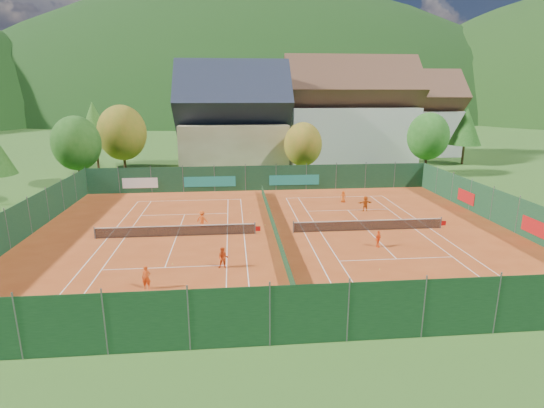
{
  "coord_description": "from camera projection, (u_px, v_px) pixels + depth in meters",
  "views": [
    {
      "loc": [
        -3.36,
        -33.24,
        11.35
      ],
      "look_at": [
        0.0,
        2.0,
        2.0
      ],
      "focal_mm": 28.0,
      "sensor_mm": 36.0,
      "label": 1
    }
  ],
  "objects": [
    {
      "name": "ground",
      "position": [
        274.0,
        234.0,
        35.2
      ],
      "size": [
        600.0,
        600.0,
        0.0
      ],
      "primitive_type": "plane",
      "color": "#2B551A",
      "rests_on": "ground"
    },
    {
      "name": "clay_pad",
      "position": [
        274.0,
        233.0,
        35.2
      ],
      "size": [
        40.0,
        32.0,
        0.01
      ],
      "primitive_type": "cube",
      "color": "#A44018",
      "rests_on": "ground"
    },
    {
      "name": "court_markings_left",
      "position": [
        177.0,
        236.0,
        34.46
      ],
      "size": [
        11.03,
        23.83,
        0.0
      ],
      "color": "white",
      "rests_on": "ground"
    },
    {
      "name": "court_markings_right",
      "position": [
        368.0,
        230.0,
        35.93
      ],
      "size": [
        11.03,
        23.83,
        0.0
      ],
      "color": "white",
      "rests_on": "ground"
    },
    {
      "name": "tennis_net_left",
      "position": [
        178.0,
        230.0,
        34.35
      ],
      "size": [
        13.3,
        0.1,
        1.02
      ],
      "color": "#59595B",
      "rests_on": "ground"
    },
    {
      "name": "tennis_net_right",
      "position": [
        370.0,
        225.0,
        35.82
      ],
      "size": [
        13.3,
        0.1,
        1.02
      ],
      "color": "#59595B",
      "rests_on": "ground"
    },
    {
      "name": "court_divider",
      "position": [
        274.0,
        228.0,
        35.07
      ],
      "size": [
        0.03,
        28.8,
        1.0
      ],
      "color": "#13341B",
      "rests_on": "ground"
    },
    {
      "name": "fence_north",
      "position": [
        257.0,
        178.0,
        50.17
      ],
      "size": [
        40.0,
        0.1,
        3.0
      ],
      "color": "#163C24",
      "rests_on": "ground"
    },
    {
      "name": "fence_south",
      "position": [
        309.0,
        314.0,
        19.41
      ],
      "size": [
        40.0,
        0.04,
        3.0
      ],
      "color": "#14371A",
      "rests_on": "ground"
    },
    {
      "name": "fence_west",
      "position": [
        19.0,
        223.0,
        32.98
      ],
      "size": [
        0.04,
        32.0,
        3.0
      ],
      "color": "#153920",
      "rests_on": "ground"
    },
    {
      "name": "fence_east",
      "position": [
        504.0,
        210.0,
        36.71
      ],
      "size": [
        0.09,
        32.0,
        3.0
      ],
      "color": "#153B20",
      "rests_on": "ground"
    },
    {
      "name": "chalet",
      "position": [
        234.0,
        126.0,
        62.11
      ],
      "size": [
        16.2,
        12.0,
        16.0
      ],
      "color": "#CABB8E",
      "rests_on": "ground"
    },
    {
      "name": "hotel_block_a",
      "position": [
        349.0,
        117.0,
        69.43
      ],
      "size": [
        21.6,
        11.0,
        17.25
      ],
      "color": "silver",
      "rests_on": "ground"
    },
    {
      "name": "hotel_block_b",
      "position": [
        411.0,
        119.0,
        78.61
      ],
      "size": [
        17.28,
        10.0,
        15.5
      ],
      "color": "silver",
      "rests_on": "ground"
    },
    {
      "name": "tree_west_front",
      "position": [
        76.0,
        143.0,
        51.05
      ],
      "size": [
        5.72,
        5.72,
        8.69
      ],
      "color": "#422817",
      "rests_on": "ground"
    },
    {
      "name": "tree_west_mid",
      "position": [
        122.0,
        133.0,
        57.02
      ],
      "size": [
        6.44,
        6.44,
        9.78
      ],
      "color": "#432B18",
      "rests_on": "ground"
    },
    {
      "name": "tree_west_back",
      "position": [
        94.0,
        124.0,
        64.0
      ],
      "size": [
        5.6,
        5.6,
        10.0
      ],
      "color": "#402617",
      "rests_on": "ground"
    },
    {
      "name": "tree_center",
      "position": [
        303.0,
        144.0,
        55.72
      ],
      "size": [
        5.01,
        5.01,
        7.6
      ],
      "color": "#482A19",
      "rests_on": "ground"
    },
    {
      "name": "tree_east_front",
      "position": [
        428.0,
        136.0,
        59.12
      ],
      "size": [
        5.72,
        5.72,
        8.69
      ],
      "color": "#412517",
      "rests_on": "ground"
    },
    {
      "name": "tree_east_mid",
      "position": [
        466.0,
        127.0,
        67.57
      ],
      "size": [
        5.04,
        5.04,
        9.0
      ],
      "color": "#483019",
      "rests_on": "ground"
    },
    {
      "name": "tree_east_back",
      "position": [
        399.0,
        119.0,
        74.36
      ],
      "size": [
        7.15,
        7.15,
        10.86
      ],
      "color": "#492F1A",
      "rests_on": "ground"
    },
    {
      "name": "mountain_backdrop",
      "position": [
        282.0,
        174.0,
        272.66
      ],
      "size": [
        820.0,
        530.0,
        242.0
      ],
      "color": "black",
      "rests_on": "ground"
    },
    {
      "name": "ball_hopper",
      "position": [
        476.0,
        285.0,
        24.56
      ],
      "size": [
        0.34,
        0.34,
        0.8
      ],
      "color": "slate",
      "rests_on": "ground"
    },
    {
      "name": "loose_ball_0",
      "position": [
        173.0,
        264.0,
        28.82
      ],
      "size": [
        0.07,
        0.07,
        0.07
      ],
      "primitive_type": "sphere",
      "color": "#CCD833",
      "rests_on": "ground"
    },
    {
      "name": "loose_ball_1",
      "position": [
        380.0,
        269.0,
        27.98
      ],
      "size": [
        0.07,
        0.07,
        0.07
      ],
      "primitive_type": "sphere",
      "color": "#CCD833",
      "rests_on": "ground"
    },
    {
      "name": "loose_ball_2",
      "position": [
        265.0,
        225.0,
        37.33
      ],
      "size": [
        0.07,
        0.07,
        0.07
      ],
      "primitive_type": "sphere",
      "color": "#CCD833",
      "rests_on": "ground"
    },
    {
      "name": "loose_ball_3",
      "position": [
        250.0,
        213.0,
        41.11
      ],
      "size": [
        0.07,
        0.07,
        0.07
      ],
      "primitive_type": "sphere",
      "color": "#CCD833",
      "rests_on": "ground"
    },
    {
      "name": "loose_ball_4",
      "position": [
        401.0,
        232.0,
        35.35
      ],
      "size": [
        0.07,
        0.07,
        0.07
      ],
      "primitive_type": "sphere",
      "color": "#CCD833",
      "rests_on": "ground"
    },
    {
      "name": "player_left_near",
      "position": [
        146.0,
        278.0,
        25.07
      ],
      "size": [
        0.53,
        0.35,
        1.45
      ],
      "primitive_type": "imported",
      "rotation": [
        0.0,
        0.0,
        -0.0
      ],
      "color": "#CB4312",
      "rests_on": "ground"
    },
    {
      "name": "player_left_mid",
      "position": [
        223.0,
        258.0,
        28.06
      ],
      "size": [
        0.75,
        0.6,
        1.46
      ],
      "primitive_type": "imported",
      "rotation": [
        0.0,
        0.0,
        -0.07
      ],
      "color": "#D74313",
      "rests_on": "ground"
    },
    {
      "name": "player_left_far",
      "position": [
        202.0,
        219.0,
        36.5
      ],
      "size": [
        1.12,
        0.9,
        1.52
      ],
      "primitive_type": "imported",
      "rotation": [
        0.0,
        0.0,
        2.74
      ],
      "color": "#F95916",
      "rests_on": "ground"
    },
    {
      "name": "player_right_near",
      "position": [
        378.0,
        239.0,
        31.94
      ],
      "size": [
        0.78,
        0.75,
        1.31
      ],
      "primitive_type": "imported",
      "rotation": [
        0.0,
        0.0,
        0.73
      ],
      "color": "#FB5416",
      "rests_on": "ground"
    },
    {
      "name": "player_right_far_a",
      "position": [
        343.0,
        197.0,
        45.0
      ],
      "size": [
        0.64,
        0.44,
        1.26
      ],
      "primitive_type": "imported",
      "rotation": [
        0.0,
        0.0,
        3.2
      ],
      "color": "#DA5513",
      "rests_on": "ground"
    },
    {
      "name": "player_right_far_b",
      "position": [
        365.0,
        203.0,
        41.64
      ],
      "size": [
        1.45,
        0.58,
        1.53
      ],
      "primitive_type": "imported",
      "rotation": [
        0.0,
        0.0,
        3.23
      ],
      "color": "#CB5312",
      "rests_on": "ground"
    }
  ]
}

